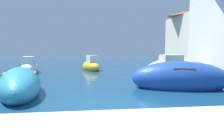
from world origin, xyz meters
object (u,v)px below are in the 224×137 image
at_px(moored_boat_4, 175,68).
at_px(moored_boat_2, 20,84).
at_px(moored_boat_5, 91,66).
at_px(waterfront_building_annex, 196,35).
at_px(moored_boat_3, 180,78).
at_px(moored_boat_1, 30,68).

bearing_deg(moored_boat_4, moored_boat_2, -152.69).
relative_size(moored_boat_5, waterfront_building_annex, 0.47).
distance_m(moored_boat_3, waterfront_building_annex, 16.35).
bearing_deg(moored_boat_3, moored_boat_4, -99.84).
bearing_deg(moored_boat_3, moored_boat_1, -26.35).
relative_size(moored_boat_3, moored_boat_4, 1.03).
bearing_deg(moored_boat_2, moored_boat_4, -74.27).
bearing_deg(moored_boat_3, waterfront_building_annex, -109.88).
xyz_separation_m(moored_boat_2, moored_boat_5, (3.43, 10.13, -0.03)).
height_order(moored_boat_2, moored_boat_5, moored_boat_5).
distance_m(moored_boat_5, waterfront_building_annex, 14.11).
relative_size(moored_boat_3, moored_boat_5, 1.55).
bearing_deg(moored_boat_4, moored_boat_5, 147.23).
bearing_deg(moored_boat_1, moored_boat_3, -134.53).
height_order(moored_boat_4, moored_boat_5, moored_boat_4).
distance_m(moored_boat_2, waterfront_building_annex, 21.93).
relative_size(moored_boat_2, moored_boat_5, 1.57).
height_order(moored_boat_2, waterfront_building_annex, waterfront_building_annex).
bearing_deg(waterfront_building_annex, moored_boat_4, -128.55).
bearing_deg(moored_boat_3, moored_boat_2, 15.18).
bearing_deg(moored_boat_1, moored_boat_2, -172.59).
distance_m(moored_boat_2, moored_boat_5, 10.70).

